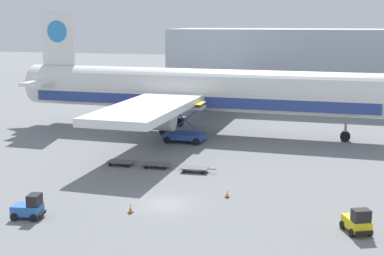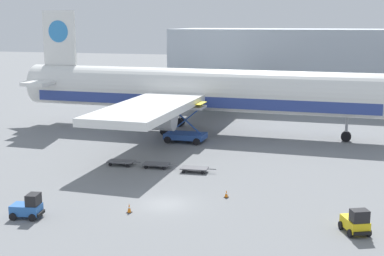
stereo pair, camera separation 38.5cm
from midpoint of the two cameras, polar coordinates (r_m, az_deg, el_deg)
name	(u,v)px [view 2 (the right image)]	position (r m, az deg, el deg)	size (l,w,h in m)	color
ground_plane	(165,204)	(46.39, -2.65, -8.11)	(400.00, 400.00, 0.00)	slate
airplane_main	(195,91)	(74.74, 0.51, 3.95)	(58.06, 48.08, 17.00)	white
scissor_lift_loader	(186,127)	(69.24, -0.54, 0.13)	(5.23, 3.41, 5.20)	#284C99
baggage_tug_foreground	(28,207)	(44.89, -16.83, -8.09)	(2.63, 1.94, 2.00)	#2D66B7
baggage_tug_mid	(356,222)	(41.83, 17.35, -9.57)	(2.42, 2.80, 2.00)	yellow
baggage_dolly_lead	(121,162)	(58.83, -7.41, -3.58)	(3.75, 1.69, 0.48)	#56565B
baggage_dolly_second	(156,164)	(57.46, -3.63, -3.87)	(3.75, 1.69, 0.48)	#56565B
baggage_dolly_third	(195,168)	(55.73, 0.48, -4.33)	(3.75, 1.69, 0.48)	#56565B
traffic_cone_near	(129,208)	(44.53, -6.47, -8.49)	(0.40, 0.40, 0.79)	black
traffic_cone_far	(226,194)	(48.01, 3.91, -7.02)	(0.40, 0.40, 0.68)	black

